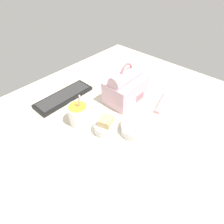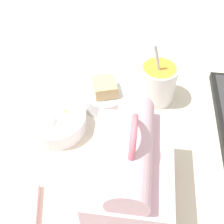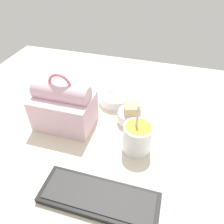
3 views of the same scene
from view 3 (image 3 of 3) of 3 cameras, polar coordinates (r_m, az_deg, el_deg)
The scene contains 7 objects.
desk_surface at distance 81.36cm, azimuth -0.63°, elevation -3.96°, with size 140.00×110.00×2.00cm.
keyboard at distance 62.01cm, azimuth -3.39°, elevation -21.44°, with size 31.71×11.11×2.10cm.
lunch_bag at distance 78.11cm, azimuth -12.46°, elevation 1.27°, with size 20.49×14.33×21.09cm.
soup_cup at distance 69.67cm, azimuth 6.61°, elevation -6.62°, with size 9.12×9.12×16.31cm.
bento_bowl_sandwich at distance 80.72cm, azimuth 5.16°, elevation -0.90°, with size 10.32×10.32×7.63cm.
bento_bowl_snacks at distance 90.21cm, azimuth 1.02°, elevation 3.83°, with size 13.76×13.76×5.86cm.
chopstick_case at distance 98.20cm, azimuth -13.18°, elevation 4.96°, with size 18.20×6.42×1.60cm.
Camera 3 is at (-17.10, 56.14, 57.35)cm, focal length 35.00 mm.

